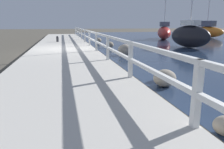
% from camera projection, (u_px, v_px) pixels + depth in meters
% --- Properties ---
extents(ground_plane, '(120.00, 120.00, 0.00)m').
position_uv_depth(ground_plane, '(63.00, 54.00, 12.51)').
color(ground_plane, '#4C473D').
extents(dock_walkway, '(3.59, 36.00, 0.29)m').
position_uv_depth(dock_walkway, '(63.00, 51.00, 12.48)').
color(dock_walkway, beige).
rests_on(dock_walkway, ground).
extents(railing, '(0.10, 32.50, 0.94)m').
position_uv_depth(railing, '(92.00, 37.00, 12.66)').
color(railing, white).
rests_on(railing, dock_walkway).
extents(boulder_water_edge, '(0.62, 0.56, 0.47)m').
position_uv_depth(boulder_water_edge, '(165.00, 78.00, 5.92)').
color(boulder_water_edge, gray).
rests_on(boulder_water_edge, ground).
extents(boulder_upstream, '(0.46, 0.41, 0.34)m').
position_uv_depth(boulder_upstream, '(165.00, 75.00, 6.54)').
color(boulder_upstream, gray).
rests_on(boulder_upstream, ground).
extents(boulder_near_dock, '(0.80, 0.72, 0.60)m').
position_uv_depth(boulder_near_dock, '(125.00, 50.00, 11.76)').
color(boulder_near_dock, gray).
rests_on(boulder_near_dock, ground).
extents(boulder_mid_strip, '(0.59, 0.53, 0.44)m').
position_uv_depth(boulder_mid_strip, '(110.00, 45.00, 15.40)').
color(boulder_mid_strip, slate).
rests_on(boulder_mid_strip, ground).
extents(boulder_far_strip, '(0.61, 0.55, 0.46)m').
position_uv_depth(boulder_far_strip, '(98.00, 40.00, 19.38)').
color(boulder_far_strip, slate).
rests_on(boulder_far_strip, ground).
extents(mooring_bollard, '(0.19, 0.19, 0.46)m').
position_uv_depth(mooring_bollard, '(57.00, 39.00, 16.91)').
color(mooring_bollard, '#333338').
rests_on(mooring_bollard, dock_walkway).
extents(sailboat_orange, '(2.41, 4.87, 5.45)m').
position_uv_depth(sailboat_orange, '(207.00, 31.00, 26.81)').
color(sailboat_orange, orange).
rests_on(sailboat_orange, water_surface).
extents(sailboat_black, '(1.79, 3.70, 7.12)m').
position_uv_depth(sailboat_black, '(190.00, 35.00, 15.43)').
color(sailboat_black, black).
rests_on(sailboat_black, water_surface).
extents(sailboat_red, '(3.19, 5.53, 6.24)m').
position_uv_depth(sailboat_red, '(164.00, 32.00, 23.88)').
color(sailboat_red, red).
rests_on(sailboat_red, water_surface).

